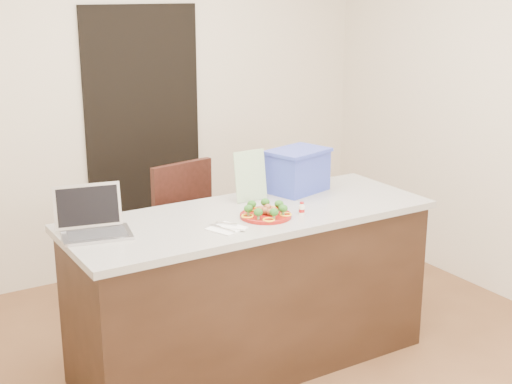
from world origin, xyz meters
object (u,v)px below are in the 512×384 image
yogurt_bottle (302,209)px  laptop (92,221)px  blue_box (298,170)px  island (251,289)px  chair (191,233)px  napkin (226,228)px  plate (266,215)px

yogurt_bottle → laptop: bearing=164.5°
blue_box → yogurt_bottle: bearing=-137.1°
island → chair: 0.74m
napkin → chair: (0.24, 0.91, -0.34)m
island → chair: size_ratio=2.01×
island → napkin: 0.55m
island → blue_box: size_ratio=4.95×
island → yogurt_bottle: (0.22, -0.18, 0.49)m
plate → chair: 0.92m
plate → laptop: bearing=165.1°
yogurt_bottle → chair: chair is taller
chair → plate: bearing=-97.7°
laptop → chair: size_ratio=0.37×
yogurt_bottle → laptop: laptop is taller
napkin → yogurt_bottle: bearing=0.0°
island → laptop: (-0.86, 0.12, 0.52)m
plate → blue_box: 0.56m
plate → chair: (-0.04, 0.85, -0.35)m
island → yogurt_bottle: size_ratio=29.31×
yogurt_bottle → chair: (-0.23, 0.91, -0.36)m
blue_box → chair: (-0.47, 0.52, -0.47)m
island → yogurt_bottle: yogurt_bottle is taller
island → blue_box: 0.78m
blue_box → chair: bearing=117.0°
blue_box → chair: 0.84m
blue_box → plate: bearing=-158.3°
napkin → blue_box: blue_box is taller
laptop → chair: 1.12m
island → laptop: size_ratio=5.43×
plate → chair: size_ratio=0.27×
napkin → blue_box: 0.82m
napkin → island: bearing=34.9°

